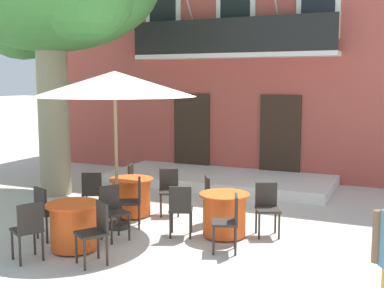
{
  "coord_description": "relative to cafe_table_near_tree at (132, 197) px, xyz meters",
  "views": [
    {
      "loc": [
        3.62,
        -7.9,
        2.69
      ],
      "look_at": [
        -0.71,
        1.8,
        1.3
      ],
      "focal_mm": 45.78,
      "sensor_mm": 36.0,
      "label": 1
    }
  ],
  "objects": [
    {
      "name": "cafe_chair_near_tree_1",
      "position": [
        -0.31,
        0.69,
        0.14
      ],
      "size": [
        0.51,
        0.51,
        0.91
      ],
      "color": "#2D2823",
      "rests_on": "ground"
    },
    {
      "name": "cafe_chair_front_3",
      "position": [
        2.47,
        -1.14,
        0.14
      ],
      "size": [
        0.52,
        0.52,
        0.91
      ],
      "color": "#2D2823",
      "rests_on": "ground"
    },
    {
      "name": "cafe_chair_near_tree_0",
      "position": [
        0.62,
        0.43,
        0.14
      ],
      "size": [
        0.54,
        0.54,
        0.91
      ],
      "color": "#2D2823",
      "rests_on": "ground"
    },
    {
      "name": "cafe_chair_middle_3",
      "position": [
        0.45,
        -1.37,
        0.14
      ],
      "size": [
        0.54,
        0.54,
        0.91
      ],
      "color": "#2D2823",
      "rests_on": "ground"
    },
    {
      "name": "cafe_table_front",
      "position": [
        2.14,
        -0.47,
        0.0
      ],
      "size": [
        0.86,
        0.86,
        0.76
      ],
      "color": "#EA561E",
      "rests_on": "ground"
    },
    {
      "name": "cafe_chair_front_2",
      "position": [
        1.47,
        -0.81,
        0.14
      ],
      "size": [
        0.52,
        0.52,
        0.91
      ],
      "color": "#2D2823",
      "rests_on": "ground"
    },
    {
      "name": "cafe_table_near_tree",
      "position": [
        0.0,
        0.0,
        0.0
      ],
      "size": [
        0.86,
        0.86,
        0.76
      ],
      "color": "#EA561E",
      "rests_on": "ground"
    },
    {
      "name": "entrance_step_platform",
      "position": [
        0.52,
        3.54,
        -0.27
      ],
      "size": [
        5.77,
        2.35,
        0.25
      ],
      "primitive_type": "cube",
      "color": "silver",
      "rests_on": "ground"
    },
    {
      "name": "cafe_chair_middle_2",
      "position": [
        0.86,
        -2.42,
        0.14
      ],
      "size": [
        0.55,
        0.55,
        0.91
      ],
      "color": "#2D2823",
      "rests_on": "ground"
    },
    {
      "name": "cafe_chair_middle_0",
      "position": [
        -0.54,
        -1.86,
        0.14
      ],
      "size": [
        0.52,
        0.52,
        0.91
      ],
      "color": "#2D2823",
      "rests_on": "ground"
    },
    {
      "name": "ground_plane",
      "position": [
        1.35,
        -0.28,
        -0.39
      ],
      "size": [
        120.0,
        120.0,
        0.0
      ],
      "primitive_type": "plane",
      "color": "beige"
    },
    {
      "name": "cafe_chair_middle_1",
      "position": [
        -0.1,
        -2.77,
        0.14
      ],
      "size": [
        0.54,
        0.54,
        0.91
      ],
      "color": "#2D2823",
      "rests_on": "ground"
    },
    {
      "name": "cafe_umbrella",
      "position": [
        0.17,
        -0.79,
        2.22
      ],
      "size": [
        2.9,
        2.9,
        2.85
      ],
      "color": "#997A56",
      "rests_on": "ground"
    },
    {
      "name": "cafe_chair_front_1",
      "position": [
        1.68,
        0.13,
        0.14
      ],
      "size": [
        0.55,
        0.55,
        0.91
      ],
      "color": "#2D2823",
      "rests_on": "ground"
    },
    {
      "name": "cafe_chair_near_tree_3",
      "position": [
        0.43,
        -0.62,
        0.14
      ],
      "size": [
        0.54,
        0.54,
        0.91
      ],
      "color": "#2D2823",
      "rests_on": "ground"
    },
    {
      "name": "cafe_chair_front_0",
      "position": [
        2.78,
        -0.08,
        0.14
      ],
      "size": [
        0.53,
        0.53,
        0.91
      ],
      "color": "#2D2823",
      "rests_on": "ground"
    },
    {
      "name": "cafe_chair_near_tree_2",
      "position": [
        -0.64,
        -0.39,
        0.14
      ],
      "size": [
        0.53,
        0.53,
        0.91
      ],
      "color": "#2D2823",
      "rests_on": "ground"
    },
    {
      "name": "cafe_table_middle",
      "position": [
        0.19,
        -2.07,
        0.0
      ],
      "size": [
        0.86,
        0.86,
        0.76
      ],
      "color": "#EA561E",
      "rests_on": "ground"
    },
    {
      "name": "building_facade",
      "position": [
        0.52,
        6.71,
        3.36
      ],
      "size": [
        13.0,
        5.09,
        7.5
      ],
      "color": "#B24C42",
      "rests_on": "ground"
    }
  ]
}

